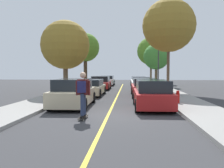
{
  "coord_description": "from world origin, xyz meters",
  "views": [
    {
      "loc": [
        0.89,
        -10.07,
        1.89
      ],
      "look_at": [
        -0.27,
        5.6,
        1.01
      ],
      "focal_mm": 36.9,
      "sensor_mm": 36.0,
      "label": 1
    }
  ],
  "objects_px": {
    "parked_car_left_near": "(91,87)",
    "street_tree_right_near": "(156,57)",
    "parked_car_left_far": "(101,83)",
    "skateboarder": "(83,91)",
    "parked_car_left_nearest": "(74,93)",
    "parked_car_left_farthest": "(107,80)",
    "street_tree_right_far": "(151,51)",
    "parked_car_right_far": "(141,84)",
    "parked_car_right_near": "(145,87)",
    "parked_car_right_farthest": "(139,81)",
    "street_tree_right_nearest": "(169,26)",
    "street_tree_left_nearest": "(65,45)",
    "parked_car_right_nearest": "(152,95)",
    "street_tree_left_near": "(85,48)",
    "skateboard": "(83,117)",
    "fire_hydrant": "(178,97)",
    "streetlamp": "(158,58)"
  },
  "relations": [
    {
      "from": "parked_car_left_near",
      "to": "street_tree_right_near",
      "type": "distance_m",
      "value": 13.19
    },
    {
      "from": "parked_car_left_far",
      "to": "skateboarder",
      "type": "relative_size",
      "value": 2.29
    },
    {
      "from": "parked_car_left_nearest",
      "to": "parked_car_left_farthest",
      "type": "relative_size",
      "value": 1.08
    },
    {
      "from": "parked_car_left_near",
      "to": "street_tree_right_far",
      "type": "bearing_deg",
      "value": 70.76
    },
    {
      "from": "parked_car_right_far",
      "to": "skateboarder",
      "type": "height_order",
      "value": "skateboarder"
    },
    {
      "from": "parked_car_right_near",
      "to": "parked_car_right_farthest",
      "type": "height_order",
      "value": "parked_car_right_near"
    },
    {
      "from": "parked_car_left_near",
      "to": "street_tree_right_nearest",
      "type": "xyz_separation_m",
      "value": [
        6.3,
        2.41,
        5.13
      ]
    },
    {
      "from": "street_tree_left_nearest",
      "to": "street_tree_right_far",
      "type": "relative_size",
      "value": 0.84
    },
    {
      "from": "street_tree_left_nearest",
      "to": "skateboarder",
      "type": "xyz_separation_m",
      "value": [
        3.33,
        -9.46,
        -2.89
      ]
    },
    {
      "from": "parked_car_left_far",
      "to": "street_tree_right_nearest",
      "type": "distance_m",
      "value": 8.9
    },
    {
      "from": "parked_car_left_nearest",
      "to": "parked_car_right_near",
      "type": "bearing_deg",
      "value": 51.51
    },
    {
      "from": "skateboarder",
      "to": "parked_car_right_nearest",
      "type": "bearing_deg",
      "value": 44.01
    },
    {
      "from": "street_tree_left_near",
      "to": "street_tree_right_nearest",
      "type": "relative_size",
      "value": 0.79
    },
    {
      "from": "parked_car_left_far",
      "to": "skateboard",
      "type": "height_order",
      "value": "parked_car_left_far"
    },
    {
      "from": "street_tree_left_near",
      "to": "parked_car_right_nearest",
      "type": "bearing_deg",
      "value": -67.33
    },
    {
      "from": "street_tree_left_near",
      "to": "parked_car_left_far",
      "type": "bearing_deg",
      "value": -54.18
    },
    {
      "from": "skateboarder",
      "to": "parked_car_right_farthest",
      "type": "bearing_deg",
      "value": 81.47
    },
    {
      "from": "parked_car_right_nearest",
      "to": "street_tree_left_near",
      "type": "relative_size",
      "value": 0.66
    },
    {
      "from": "parked_car_left_far",
      "to": "parked_car_right_nearest",
      "type": "distance_m",
      "value": 12.77
    },
    {
      "from": "street_tree_left_nearest",
      "to": "street_tree_left_near",
      "type": "xyz_separation_m",
      "value": [
        -0.0,
        8.51,
        0.63
      ]
    },
    {
      "from": "parked_car_right_nearest",
      "to": "parked_car_left_farthest",
      "type": "bearing_deg",
      "value": 102.39
    },
    {
      "from": "parked_car_left_far",
      "to": "parked_car_left_farthest",
      "type": "height_order",
      "value": "parked_car_left_far"
    },
    {
      "from": "street_tree_right_far",
      "to": "skateboard",
      "type": "distance_m",
      "value": 27.79
    },
    {
      "from": "parked_car_right_near",
      "to": "fire_hydrant",
      "type": "relative_size",
      "value": 6.52
    },
    {
      "from": "parked_car_left_nearest",
      "to": "skateboarder",
      "type": "bearing_deg",
      "value": -70.49
    },
    {
      "from": "parked_car_left_near",
      "to": "parked_car_right_farthest",
      "type": "xyz_separation_m",
      "value": [
        4.13,
        10.96,
        0.01
      ]
    },
    {
      "from": "street_tree_right_nearest",
      "to": "parked_car_left_near",
      "type": "bearing_deg",
      "value": -159.1
    },
    {
      "from": "fire_hydrant",
      "to": "streetlamp",
      "type": "xyz_separation_m",
      "value": [
        0.25,
        10.56,
        2.71
      ]
    },
    {
      "from": "street_tree_left_near",
      "to": "skateboarder",
      "type": "relative_size",
      "value": 3.53
    },
    {
      "from": "street_tree_right_nearest",
      "to": "fire_hydrant",
      "type": "relative_size",
      "value": 11.22
    },
    {
      "from": "street_tree_left_near",
      "to": "fire_hydrant",
      "type": "relative_size",
      "value": 8.84
    },
    {
      "from": "parked_car_right_nearest",
      "to": "parked_car_right_farthest",
      "type": "height_order",
      "value": "parked_car_right_nearest"
    },
    {
      "from": "street_tree_right_near",
      "to": "street_tree_right_far",
      "type": "relative_size",
      "value": 0.74
    },
    {
      "from": "parked_car_left_nearest",
      "to": "parked_car_right_nearest",
      "type": "xyz_separation_m",
      "value": [
        4.13,
        -0.39,
        -0.03
      ]
    },
    {
      "from": "parked_car_left_far",
      "to": "streetlamp",
      "type": "xyz_separation_m",
      "value": [
        5.88,
        -0.44,
        2.52
      ]
    },
    {
      "from": "parked_car_left_farthest",
      "to": "street_tree_left_near",
      "type": "bearing_deg",
      "value": -120.48
    },
    {
      "from": "parked_car_right_farthest",
      "to": "skateboarder",
      "type": "height_order",
      "value": "skateboarder"
    },
    {
      "from": "parked_car_right_far",
      "to": "parked_car_right_farthest",
      "type": "height_order",
      "value": "parked_car_right_far"
    },
    {
      "from": "parked_car_right_farthest",
      "to": "street_tree_left_nearest",
      "type": "relative_size",
      "value": 0.81
    },
    {
      "from": "parked_car_left_nearest",
      "to": "street_tree_right_near",
      "type": "bearing_deg",
      "value": 69.4
    },
    {
      "from": "parked_car_left_far",
      "to": "street_tree_left_nearest",
      "type": "distance_m",
      "value": 6.78
    },
    {
      "from": "parked_car_left_near",
      "to": "street_tree_right_near",
      "type": "xyz_separation_m",
      "value": [
        6.3,
        11.18,
        3.04
      ]
    },
    {
      "from": "parked_car_left_nearest",
      "to": "skateboarder",
      "type": "distance_m",
      "value": 3.48
    },
    {
      "from": "parked_car_left_far",
      "to": "parked_car_right_near",
      "type": "relative_size",
      "value": 0.88
    },
    {
      "from": "street_tree_left_near",
      "to": "parked_car_left_farthest",
      "type": "bearing_deg",
      "value": 59.52
    },
    {
      "from": "parked_car_right_far",
      "to": "street_tree_left_nearest",
      "type": "height_order",
      "value": "street_tree_left_nearest"
    },
    {
      "from": "street_tree_left_nearest",
      "to": "street_tree_right_near",
      "type": "relative_size",
      "value": 1.13
    },
    {
      "from": "parked_car_left_far",
      "to": "parked_car_right_farthest",
      "type": "distance_m",
      "value": 6.38
    },
    {
      "from": "street_tree_right_far",
      "to": "skateboarder",
      "type": "height_order",
      "value": "street_tree_right_far"
    },
    {
      "from": "parked_car_left_nearest",
      "to": "parked_car_right_near",
      "type": "height_order",
      "value": "parked_car_left_nearest"
    }
  ]
}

